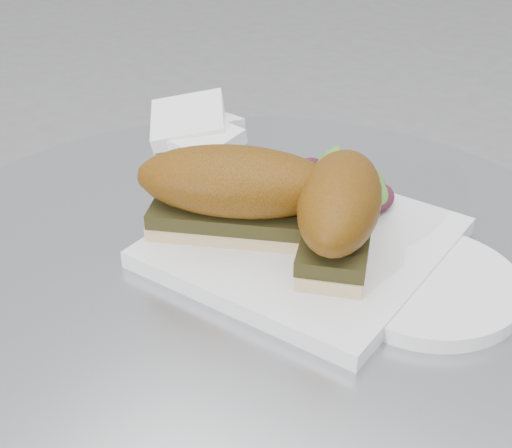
{
  "coord_description": "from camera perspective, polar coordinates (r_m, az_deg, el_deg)",
  "views": [
    {
      "loc": [
        0.27,
        -0.43,
        1.09
      ],
      "look_at": [
        -0.01,
        0.02,
        0.77
      ],
      "focal_mm": 50.0,
      "sensor_mm": 36.0,
      "label": 1
    }
  ],
  "objects": [
    {
      "name": "napkin",
      "position": [
        0.85,
        -4.72,
        6.84
      ],
      "size": [
        0.15,
        0.15,
        0.02
      ],
      "primitive_type": null,
      "rotation": [
        0.0,
        0.0,
        0.31
      ],
      "color": "white",
      "rests_on": "table"
    },
    {
      "name": "salad",
      "position": [
        0.7,
        5.62,
        3.89
      ],
      "size": [
        0.12,
        0.12,
        0.05
      ],
      "primitive_type": null,
      "color": "#539631",
      "rests_on": "plate"
    },
    {
      "name": "sandwich_left",
      "position": [
        0.63,
        -1.61,
        2.74
      ],
      "size": [
        0.2,
        0.14,
        0.08
      ],
      "rotation": [
        0.0,
        0.0,
        0.4
      ],
      "color": "#DCC48A",
      "rests_on": "plate"
    },
    {
      "name": "saucer",
      "position": [
        0.62,
        13.4,
        -4.68
      ],
      "size": [
        0.16,
        0.16,
        0.01
      ],
      "primitive_type": "cylinder",
      "color": "white",
      "rests_on": "table"
    },
    {
      "name": "sandwich_right",
      "position": [
        0.61,
        6.69,
        1.2
      ],
      "size": [
        0.12,
        0.17,
        0.08
      ],
      "rotation": [
        0.0,
        0.0,
        -1.22
      ],
      "color": "#DCC48A",
      "rests_on": "plate"
    },
    {
      "name": "plate",
      "position": [
        0.65,
        3.89,
        -1.44
      ],
      "size": [
        0.25,
        0.25,
        0.02
      ],
      "primitive_type": "cube",
      "rotation": [
        0.0,
        0.0,
        -0.05
      ],
      "color": "white",
      "rests_on": "table"
    }
  ]
}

